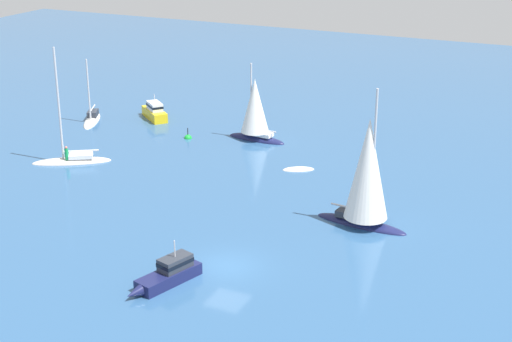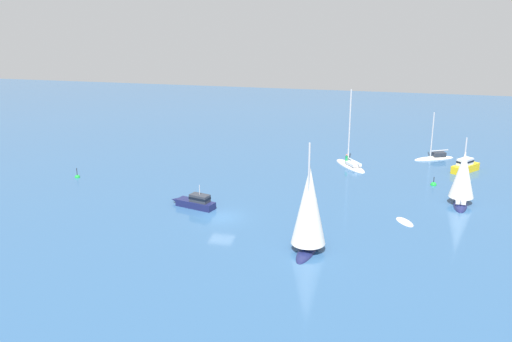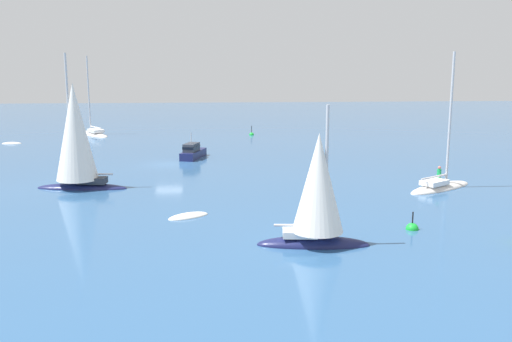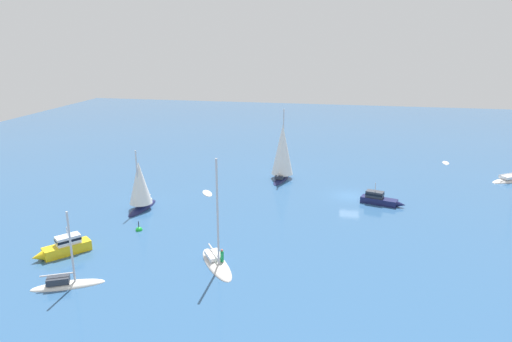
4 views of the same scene
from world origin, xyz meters
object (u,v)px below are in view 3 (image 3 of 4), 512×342
Objects in this scene: ketch at (93,133)px; dinghy at (188,217)px; yacht_1 at (440,186)px; channel_buoy at (412,229)px; sailboat_1 at (317,195)px; yacht at (76,138)px; launch at (193,152)px; mooring_buoy at (252,135)px; rib at (12,144)px.

dinghy is at bearing 164.68° from ketch.
yacht_1 is 3.64× the size of dinghy.
ketch is 44.07m from dinghy.
yacht_1 is at bearing -29.44° from channel_buoy.
dinghy is 0.37× the size of sailboat_1.
launch is at bearing -115.14° from yacht.
ketch is at bearing 119.24° from sailboat_1.
yacht_1 reaches higher than dinghy.
channel_buoy is (-10.32, 5.83, -0.23)m from yacht_1.
sailboat_1 is at bearing -179.64° from mooring_buoy.
yacht is 0.99× the size of yacht_1.
rib is 0.79× the size of dinghy.
yacht is 4.55× the size of rib.
channel_buoy is (-37.70, -35.20, 0.01)m from rib.
channel_buoy is (-45.38, -27.26, -0.19)m from ketch.
dinghy is at bearing 125.81° from rib.
launch is (-19.52, -13.86, 0.44)m from ketch.
mooring_buoy is at bearing -109.59° from yacht.
sailboat_1 reaches higher than launch.
ketch is at bearing -73.80° from yacht.
sailboat_1 is (-14.91, -15.63, -1.14)m from yacht.
dinghy is at bearing 170.54° from mooring_buoy.
channel_buoy is (-3.68, -13.00, 0.01)m from dinghy.
yacht reaches higher than channel_buoy.
sailboat_1 is at bearing 142.94° from yacht.
yacht is at bearing 165.34° from launch.
rib is 40.61m from dinghy.
yacht is 1.34× the size of sailboat_1.
channel_buoy is at bearing 176.79° from ketch.
launch is 3.93× the size of channel_buoy.
sailboat_1 is (-28.30, -7.35, 2.08)m from launch.
channel_buoy is (2.44, -6.04, -2.70)m from sailboat_1.
channel_buoy is (-12.47, -21.68, -3.84)m from yacht.
channel_buoy is 0.91× the size of mooring_buoy.
dinghy is 40.55m from mooring_buoy.
yacht is 28.88m from rib.
ketch is 1.36× the size of sailboat_1.
ketch is (32.92, 5.58, -3.65)m from yacht.
yacht_1 is (-35.06, -33.08, 0.04)m from ketch.
yacht_1 reaches higher than sailboat_1.
ketch is at bearing -133.24° from rib.
yacht is at bearing 60.10° from channel_buoy.
launch is 3.59× the size of mooring_buoy.
dinghy is at bearing 143.96° from sailboat_1.
rib is 49.32m from yacht_1.
launch is 19.18m from mooring_buoy.
ketch reaches higher than yacht_1.
yacht_1 is 7.58× the size of channel_buoy.
mooring_buoy is (5.99, -28.86, 0.02)m from rib.
yacht is 16.07m from launch.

